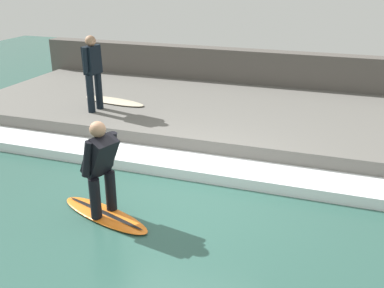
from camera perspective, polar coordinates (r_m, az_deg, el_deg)
The scene contains 8 objects.
ground_plane at distance 7.14m, azimuth -1.85°, elevation -7.18°, with size 28.00×28.00×0.00m, color #2D564C.
concrete_ledge at distance 10.33m, azimuth 5.60°, elevation 3.44°, with size 4.40×12.40×0.44m, color #66635E.
back_wall at distance 12.53m, azimuth 8.43°, elevation 8.67°, with size 0.50×13.02×1.33m, color #544F49.
wave_foam_crest at distance 8.04m, azimuth 1.01°, elevation -2.94°, with size 0.82×11.78×0.19m, color white.
surfboard_riding at distance 6.82m, azimuth -11.02°, elevation -8.79°, with size 0.94×1.73×0.07m.
surfer_riding at distance 6.45m, azimuth -11.54°, elevation -2.53°, with size 0.53×0.55×1.42m.
surfer_waiting_near at distance 10.02m, azimuth -12.49°, elevation 9.25°, with size 0.55×0.28×1.64m.
surfboard_waiting_near at distance 10.79m, azimuth -9.87°, elevation 5.41°, with size 0.73×1.73×0.06m.
Camera 1 is at (-5.82, -2.28, 3.45)m, focal length 42.00 mm.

